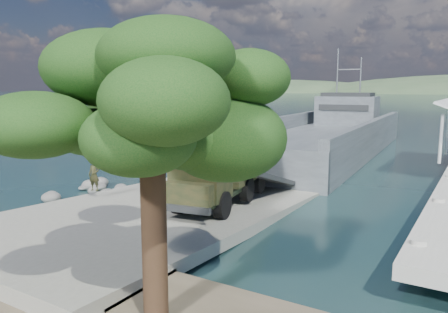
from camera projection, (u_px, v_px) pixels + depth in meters
ground at (170, 213)px, 21.30m from camera, size 1400.00×1400.00×0.00m
boat_ramp at (157, 213)px, 20.42m from camera, size 10.00×18.00×0.50m
shoreline_rocks at (90, 195)px, 24.90m from camera, size 3.20×5.60×0.90m
landing_craft at (320, 143)px, 40.97m from camera, size 11.84×39.01×11.45m
military_truck at (224, 166)px, 21.39m from camera, size 3.48×7.90×3.54m
soldier at (94, 182)px, 22.14m from camera, size 0.68×0.53×1.64m
overhang_tree at (147, 105)px, 10.58m from camera, size 7.76×7.15×7.05m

